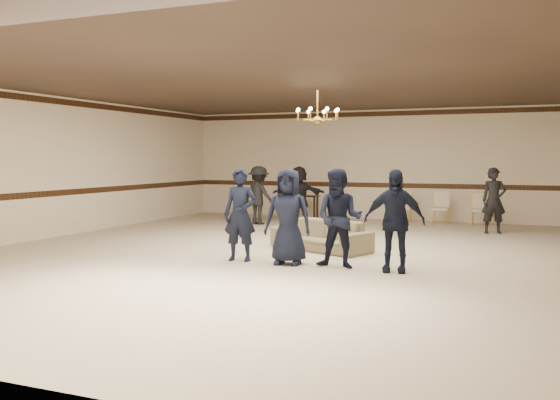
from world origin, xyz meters
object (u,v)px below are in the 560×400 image
Objects in this scene: boy_c at (339,219)px; banquet_chair_right at (480,210)px; adult_right at (494,201)px; settee at (321,235)px; boy_b at (288,217)px; console_table at (304,207)px; boy_d at (394,221)px; adult_left at (259,195)px; boy_a at (240,215)px; banquet_chair_mid at (441,209)px; adult_mid at (299,195)px; banquet_chair_left at (404,207)px; chandelier at (317,104)px.

boy_c is 7.48m from banquet_chair_right.
settee is at bearing -144.01° from adult_right.
console_table is at bearing 101.51° from boy_b.
adult_left is at bearing 125.99° from boy_d.
boy_a reaches higher than banquet_chair_mid.
boy_a is 2.70m from boy_d.
adult_mid is 3.86m from banquet_chair_mid.
chandelier is at bearing -97.08° from banquet_chair_left.
boy_b is at bearing -70.72° from console_table.
boy_c is 1.00× the size of boy_d.
chandelier is 1.09× the size of banquet_chair_left.
boy_d is at bearing -119.57° from adult_right.
boy_c is 1.97m from settee.
boy_a is at bearing 173.47° from boy_b.
boy_b reaches higher than banquet_chair_right.
boy_a is at bearing -107.63° from banquet_chair_mid.
boy_a is 1.03× the size of adult_right.
chandelier is at bearing 145.67° from adult_left.
boy_a and boy_d have the same top height.
boy_c is (0.90, 0.00, 0.00)m from boy_b.
chandelier reaches higher than boy_b.
adult_left reaches higher than banquet_chair_right.
banquet_chair_right is (3.46, 7.28, -0.38)m from boy_a.
boy_d is 2.50m from settee.
settee is at bearing 89.52° from adult_mid.
settee is 2.47× the size of console_table.
adult_mid is (-3.91, 6.15, -0.03)m from boy_d.
boy_d is at bearing -79.10° from banquet_chair_left.
boy_c is (1.10, -2.09, -2.06)m from chandelier.
adult_left reaches higher than settee.
adult_mid is at bearing 157.66° from adult_right.
adult_right is at bearing 55.99° from boy_b.
chandelier is at bearing -107.66° from banquet_chair_mid.
boy_a is 7.65m from console_table.
chandelier is 6.36m from console_table.
boy_a is 8.07m from banquet_chair_right.
boy_b is 6.23m from adult_left.
boy_b is at bearing 174.58° from boy_d.
settee is 1.29× the size of adult_left.
boy_d reaches higher than adult_left.
console_table is (-4.00, 0.20, -0.09)m from banquet_chair_mid.
banquet_chair_mid is (4.57, 1.83, -0.35)m from adult_left.
banquet_chair_right is (2.76, 5.19, -2.44)m from chandelier.
settee is 5.80m from banquet_chair_mid.
adult_right is at bearing 48.99° from chandelier.
boy_d is (2.00, -2.09, -2.06)m from chandelier.
chandelier reaches higher than banquet_chair_left.
settee is at bearing 131.13° from boy_d.
banquet_chair_right is 5.00m from console_table.
boy_b is 0.90m from boy_c.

